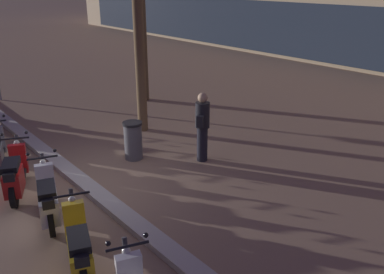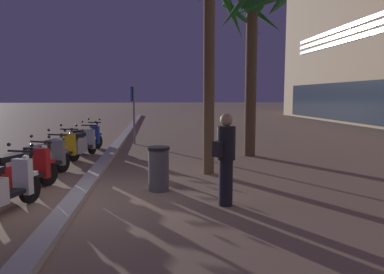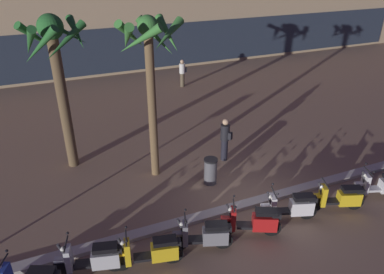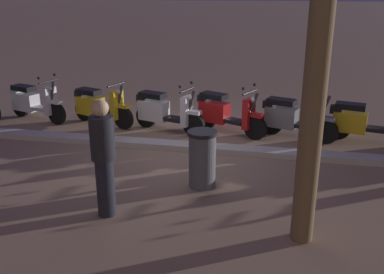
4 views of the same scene
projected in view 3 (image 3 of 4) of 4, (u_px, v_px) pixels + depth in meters
ground_plane at (247, 202)px, 11.63m from camera, size 200.00×200.00×0.00m
curb_strip at (250, 203)px, 11.49m from camera, size 60.00×0.36×0.12m
scooter_silver_lead_nearest at (94, 259)px, 8.89m from camera, size 1.75×0.74×1.17m
scooter_yellow_far_back at (153, 252)px, 9.11m from camera, size 1.82×0.70×1.17m
scooter_grey_mid_centre at (206, 235)px, 9.62m from camera, size 1.65×0.81×1.17m
scooter_red_mid_rear at (255, 222)px, 10.10m from camera, size 1.68×0.93×1.17m
scooter_white_second_in_line at (292, 207)px, 10.68m from camera, size 1.74×0.81×1.17m
scooter_yellow_last_in_row at (341, 198)px, 11.11m from camera, size 1.70×0.83×1.04m
scooter_white_mid_front at (382, 185)px, 11.70m from camera, size 1.74×0.81×1.17m
palm_tree_far_corner at (56, 58)px, 11.85m from camera, size 2.29×2.35×5.48m
palm_tree_mid_walkway at (150, 58)px, 11.21m from camera, size 2.19×2.17×5.53m
pedestrian_strolling_near_curb at (225, 139)px, 13.61m from camera, size 0.40×0.45×1.71m
pedestrian_window_shopping at (182, 73)px, 21.23m from camera, size 0.45×0.34×1.62m
litter_bin at (211, 171)px, 12.40m from camera, size 0.48×0.48×0.95m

